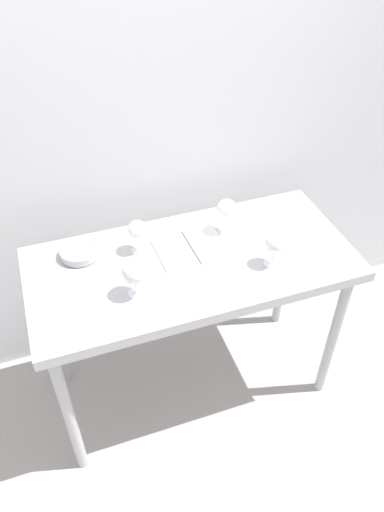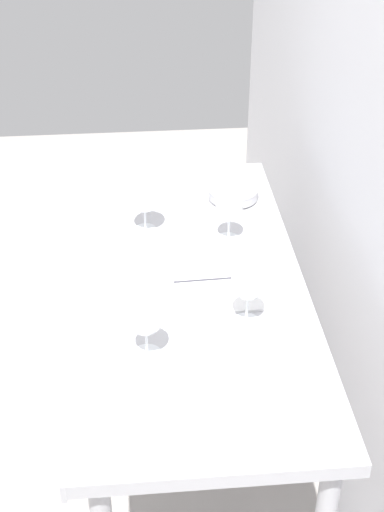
{
  "view_description": "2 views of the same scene",
  "coord_description": "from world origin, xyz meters",
  "px_view_note": "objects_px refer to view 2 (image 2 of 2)",
  "views": [
    {
      "loc": [
        -0.52,
        -1.5,
        2.31
      ],
      "look_at": [
        -0.01,
        -0.03,
        0.95
      ],
      "focal_mm": 34.76,
      "sensor_mm": 36.0,
      "label": 1
    },
    {
      "loc": [
        1.67,
        -0.15,
        2.12
      ],
      "look_at": [
        -0.03,
        0.0,
        0.96
      ],
      "focal_mm": 50.8,
      "sensor_mm": 36.0,
      "label": 2
    }
  ],
  "objects_px": {
    "wine_glass_near_left": "(144,198)",
    "open_notebook": "(215,280)",
    "tasting_sheet_upper": "(248,383)",
    "tasting_bowl": "(233,192)",
    "wine_glass_far_left": "(229,209)",
    "wine_glass_far_right": "(248,285)",
    "wine_glass_near_right": "(145,320)"
  },
  "relations": [
    {
      "from": "wine_glass_far_right",
      "to": "wine_glass_far_left",
      "type": "bearing_deg",
      "value": 179.29
    },
    {
      "from": "tasting_bowl",
      "to": "wine_glass_near_right",
      "type": "bearing_deg",
      "value": -22.77
    },
    {
      "from": "wine_glass_far_left",
      "to": "tasting_sheet_upper",
      "type": "distance_m",
      "value": 0.64
    },
    {
      "from": "tasting_sheet_upper",
      "to": "tasting_bowl",
      "type": "bearing_deg",
      "value": 141.97
    },
    {
      "from": "wine_glass_far_right",
      "to": "open_notebook",
      "type": "xyz_separation_m",
      "value": [
        -0.19,
        -0.06,
        -0.12
      ]
    },
    {
      "from": "wine_glass_near_left",
      "to": "tasting_sheet_upper",
      "type": "height_order",
      "value": "wine_glass_near_left"
    },
    {
      "from": "open_notebook",
      "to": "tasting_sheet_upper",
      "type": "xyz_separation_m",
      "value": [
        0.42,
        0.03,
        -0.0
      ]
    },
    {
      "from": "tasting_sheet_upper",
      "to": "tasting_bowl",
      "type": "height_order",
      "value": "tasting_bowl"
    },
    {
      "from": "wine_glass_near_right",
      "to": "wine_glass_far_left",
      "type": "xyz_separation_m",
      "value": [
        -0.51,
        0.27,
        -0.0
      ]
    },
    {
      "from": "wine_glass_far_left",
      "to": "wine_glass_near_right",
      "type": "bearing_deg",
      "value": -27.96
    },
    {
      "from": "wine_glass_near_left",
      "to": "tasting_bowl",
      "type": "height_order",
      "value": "wine_glass_near_left"
    },
    {
      "from": "wine_glass_far_right",
      "to": "wine_glass_near_left",
      "type": "distance_m",
      "value": 0.54
    },
    {
      "from": "wine_glass_near_right",
      "to": "wine_glass_near_left",
      "type": "bearing_deg",
      "value": 178.43
    },
    {
      "from": "wine_glass_near_left",
      "to": "tasting_bowl",
      "type": "relative_size",
      "value": 0.99
    },
    {
      "from": "wine_glass_near_right",
      "to": "wine_glass_far_left",
      "type": "relative_size",
      "value": 1.04
    },
    {
      "from": "tasting_sheet_upper",
      "to": "tasting_bowl",
      "type": "xyz_separation_m",
      "value": [
        -0.88,
        0.08,
        0.02
      ]
    },
    {
      "from": "wine_glass_near_left",
      "to": "open_notebook",
      "type": "relative_size",
      "value": 0.55
    },
    {
      "from": "wine_glass_far_left",
      "to": "tasting_bowl",
      "type": "height_order",
      "value": "wine_glass_far_left"
    },
    {
      "from": "wine_glass_far_right",
      "to": "open_notebook",
      "type": "bearing_deg",
      "value": -161.9
    },
    {
      "from": "tasting_sheet_upper",
      "to": "tasting_bowl",
      "type": "relative_size",
      "value": 1.5
    },
    {
      "from": "wine_glass_far_right",
      "to": "tasting_sheet_upper",
      "type": "height_order",
      "value": "wine_glass_far_right"
    },
    {
      "from": "wine_glass_near_right",
      "to": "wine_glass_far_right",
      "type": "bearing_deg",
      "value": 111.41
    },
    {
      "from": "open_notebook",
      "to": "wine_glass_near_right",
      "type": "bearing_deg",
      "value": -37.17
    },
    {
      "from": "open_notebook",
      "to": "wine_glass_near_left",
      "type": "bearing_deg",
      "value": -149.79
    },
    {
      "from": "wine_glass_near_left",
      "to": "tasting_bowl",
      "type": "xyz_separation_m",
      "value": [
        -0.17,
        0.3,
        -0.09
      ]
    },
    {
      "from": "wine_glass_near_left",
      "to": "open_notebook",
      "type": "height_order",
      "value": "wine_glass_near_left"
    },
    {
      "from": "wine_glass_near_left",
      "to": "open_notebook",
      "type": "xyz_separation_m",
      "value": [
        0.3,
        0.19,
        -0.11
      ]
    },
    {
      "from": "open_notebook",
      "to": "tasting_bowl",
      "type": "relative_size",
      "value": 1.81
    },
    {
      "from": "wine_glass_far_left",
      "to": "tasting_sheet_upper",
      "type": "bearing_deg",
      "value": -3.04
    },
    {
      "from": "wine_glass_near_right",
      "to": "open_notebook",
      "type": "xyz_separation_m",
      "value": [
        -0.29,
        0.2,
        -0.11
      ]
    },
    {
      "from": "tasting_sheet_upper",
      "to": "open_notebook",
      "type": "bearing_deg",
      "value": 151.81
    },
    {
      "from": "open_notebook",
      "to": "wine_glass_far_left",
      "type": "bearing_deg",
      "value": 160.8
    }
  ]
}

